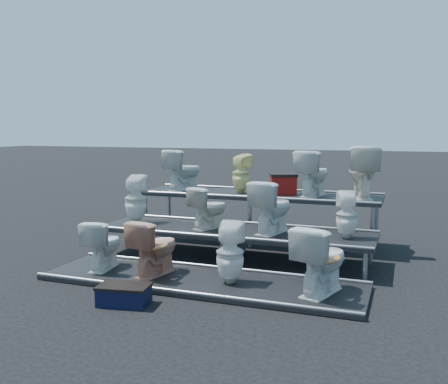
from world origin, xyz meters
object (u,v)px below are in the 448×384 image
(toilet_8, at_px, (184,170))
(toilet_9, at_px, (241,173))
(toilet_3, at_px, (321,259))
(red_crate, at_px, (283,185))
(toilet_2, at_px, (230,253))
(toilet_5, at_px, (209,207))
(toilet_1, at_px, (155,247))
(toilet_10, at_px, (313,173))
(toilet_4, at_px, (136,199))
(toilet_11, at_px, (362,172))
(toilet_7, at_px, (347,215))
(toilet_0, at_px, (103,244))
(step_stool, at_px, (124,296))
(toilet_6, at_px, (272,207))

(toilet_8, relative_size, toilet_9, 1.08)
(toilet_3, relative_size, red_crate, 1.91)
(toilet_2, bearing_deg, toilet_5, -65.34)
(toilet_1, bearing_deg, toilet_10, -110.41)
(toilet_4, bearing_deg, toilet_8, -112.10)
(toilet_4, distance_m, toilet_11, 3.71)
(toilet_5, height_order, red_crate, red_crate)
(red_crate, bearing_deg, toilet_11, -23.56)
(toilet_2, bearing_deg, toilet_7, -141.65)
(toilet_7, xyz_separation_m, toilet_9, (-1.99, 1.30, 0.41))
(toilet_0, height_order, toilet_3, toilet_3)
(toilet_3, height_order, step_stool, toilet_3)
(toilet_9, bearing_deg, toilet_11, -157.13)
(toilet_0, relative_size, toilet_7, 1.04)
(toilet_0, relative_size, toilet_5, 1.07)
(toilet_6, bearing_deg, toilet_9, -40.52)
(toilet_6, bearing_deg, toilet_1, 60.30)
(toilet_0, xyz_separation_m, toilet_6, (2.06, 1.30, 0.45))
(toilet_0, height_order, toilet_1, toilet_1)
(step_stool, bearing_deg, toilet_7, 36.29)
(toilet_5, xyz_separation_m, step_stool, (-0.11, -2.30, -0.68))
(toilet_5, height_order, toilet_11, toilet_11)
(toilet_2, height_order, toilet_8, toilet_8)
(toilet_8, xyz_separation_m, step_stool, (0.91, -3.60, -1.13))
(step_stool, bearing_deg, toilet_11, 47.60)
(toilet_2, height_order, toilet_7, toilet_7)
(toilet_4, relative_size, toilet_11, 0.91)
(toilet_6, height_order, step_stool, toilet_6)
(toilet_11, height_order, red_crate, toilet_11)
(toilet_9, height_order, red_crate, toilet_9)
(toilet_1, bearing_deg, red_crate, -100.87)
(toilet_7, height_order, step_stool, toilet_7)
(toilet_1, relative_size, red_crate, 1.74)
(toilet_5, height_order, toilet_6, toilet_6)
(toilet_3, distance_m, toilet_8, 4.02)
(toilet_8, bearing_deg, toilet_11, -158.84)
(toilet_6, xyz_separation_m, toilet_10, (0.36, 1.30, 0.40))
(step_stool, bearing_deg, toilet_10, 57.60)
(toilet_5, relative_size, toilet_6, 0.83)
(toilet_5, relative_size, toilet_7, 0.97)
(toilet_9, bearing_deg, toilet_5, 108.90)
(toilet_5, relative_size, toilet_9, 0.93)
(toilet_3, xyz_separation_m, toilet_6, (-0.94, 1.30, 0.38))
(toilet_2, bearing_deg, step_stool, 40.08)
(toilet_0, bearing_deg, toilet_4, -86.68)
(toilet_1, distance_m, toilet_2, 1.07)
(toilet_8, bearing_deg, step_stool, 125.36)
(red_crate, bearing_deg, toilet_0, -146.40)
(toilet_11, xyz_separation_m, red_crate, (-1.32, 0.06, -0.27))
(toilet_0, xyz_separation_m, toilet_9, (1.14, 2.60, 0.80))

